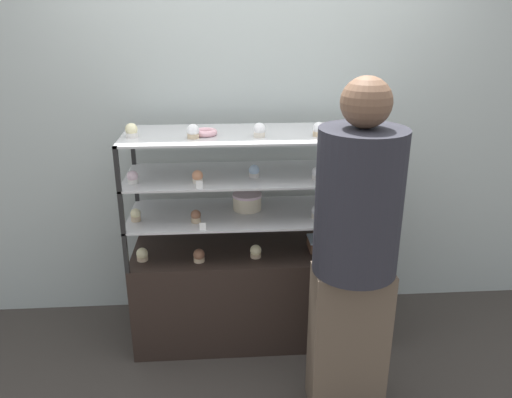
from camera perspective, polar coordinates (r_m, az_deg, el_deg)
ground_plane at (r=3.38m, az=0.00°, el=-14.87°), size 20.00×20.00×0.00m
back_wall at (r=3.22m, az=-0.51°, el=8.78°), size 8.00×0.05×2.60m
display_base at (r=3.21m, az=0.00°, el=-10.50°), size 1.49×0.52×0.60m
display_riser_lower at (r=2.98m, az=0.00°, el=-1.74°), size 1.49×0.52×0.24m
display_riser_middle at (r=2.89m, az=0.00°, el=2.67°), size 1.49×0.52×0.24m
display_riser_upper at (r=2.83m, az=0.00°, el=7.31°), size 1.49×0.52×0.24m
layer_cake_centerpiece at (r=3.00m, az=-1.01°, el=-0.27°), size 0.18×0.18×0.10m
sheet_cake_frosted at (r=3.08m, az=7.98°, el=-5.04°), size 0.21×0.15×0.07m
cupcake_0 at (r=2.99m, az=-12.88°, el=-6.21°), size 0.07×0.07×0.08m
cupcake_1 at (r=2.92m, az=-6.53°, el=-6.46°), size 0.07×0.07×0.08m
cupcake_2 at (r=2.95m, az=-0.04°, el=-6.03°), size 0.07×0.07×0.08m
cupcake_3 at (r=3.11m, az=13.03°, el=-5.16°), size 0.07×0.07×0.08m
price_tag_0 at (r=2.94m, az=11.74°, el=-6.89°), size 0.04×0.00×0.04m
cupcake_4 at (r=2.92m, az=-13.59°, el=-1.79°), size 0.06×0.06×0.07m
cupcake_5 at (r=2.84m, az=-6.89°, el=-1.97°), size 0.06×0.06×0.07m
cupcake_6 at (r=2.90m, az=6.89°, el=-1.50°), size 0.06×0.06×0.07m
cupcake_7 at (r=2.96m, az=13.43°, el=-1.48°), size 0.06×0.06×0.07m
price_tag_1 at (r=2.74m, az=-6.10°, el=-3.14°), size 0.04×0.00×0.04m
cupcake_8 at (r=2.80m, az=-13.92°, el=2.42°), size 0.06×0.06×0.07m
cupcake_9 at (r=2.74m, az=-6.70°, el=2.52°), size 0.06×0.06×0.07m
cupcake_10 at (r=2.82m, az=-0.22°, el=3.18°), size 0.06×0.06×0.07m
cupcake_11 at (r=2.80m, az=6.99°, el=2.91°), size 0.06×0.06×0.07m
cupcake_12 at (r=2.93m, az=13.80°, el=3.22°), size 0.06×0.06×0.07m
price_tag_2 at (r=2.65m, az=-6.49°, el=1.62°), size 0.04×0.00×0.04m
cupcake_13 at (r=2.80m, az=-14.04°, el=7.58°), size 0.07×0.07×0.08m
cupcake_14 at (r=2.71m, az=-7.21°, el=7.64°), size 0.07×0.07×0.08m
cupcake_15 at (r=2.73m, az=0.39°, el=7.86°), size 0.07×0.07×0.08m
cupcake_16 at (r=2.77m, az=7.18°, el=7.88°), size 0.07×0.07×0.08m
cupcake_17 at (r=2.86m, az=13.71°, el=7.90°), size 0.07×0.07×0.08m
price_tag_3 at (r=2.64m, az=8.83°, el=6.90°), size 0.04×0.00×0.04m
donut_glazed at (r=2.78m, az=-5.82°, el=7.59°), size 0.13×0.13×0.03m
customer_figure at (r=2.42m, az=11.26°, el=-5.44°), size 0.40×0.40×1.71m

